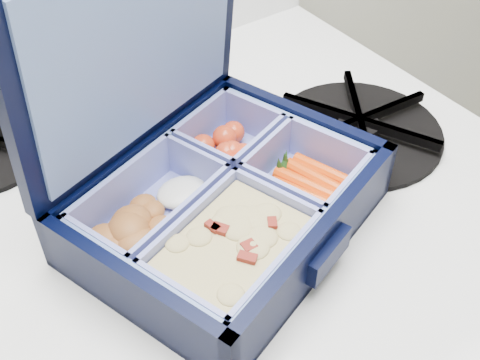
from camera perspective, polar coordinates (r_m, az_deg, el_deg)
bento_box at (r=0.53m, az=-1.27°, el=-2.25°), size 0.30×0.27×0.06m
burner_grate at (r=0.65m, az=11.20°, el=5.16°), size 0.19×0.19×0.03m
fork at (r=0.65m, az=-4.08°, el=4.72°), size 0.08×0.18×0.01m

